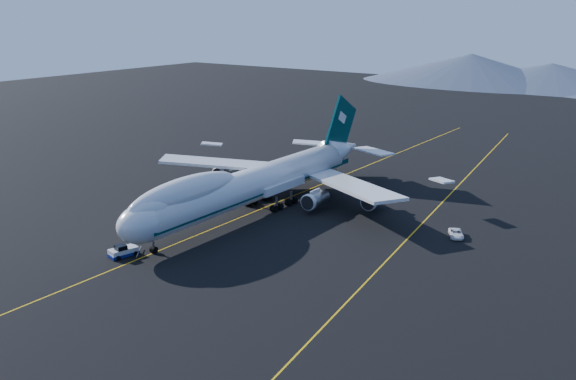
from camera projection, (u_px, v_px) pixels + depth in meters
The scene contains 6 objects.
ground at pixel (254, 212), 125.02m from camera, with size 500.00×500.00×0.00m, color black.
taxiway_line_main at pixel (254, 212), 125.02m from camera, with size 0.25×220.00×0.01m, color gold.
taxiway_line_side at pixel (419, 227), 116.26m from camera, with size 0.25×200.00×0.01m, color gold.
boeing_747 at pixel (254, 183), 123.44m from camera, with size 59.62×72.43×19.37m.
pushback_tug at pixel (123, 252), 102.77m from camera, with size 3.48×5.05×2.02m.
service_van at pixel (456, 233), 111.12m from camera, with size 2.19×4.75×1.32m, color white.
Camera 1 is at (73.93, -93.47, 38.58)m, focal length 40.00 mm.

